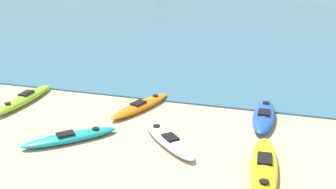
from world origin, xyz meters
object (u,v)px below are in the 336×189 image
at_px(kayak_on_sand_0, 168,139).
at_px(kayak_on_sand_6, 71,137).
at_px(kayak_on_sand_7, 141,105).
at_px(kayak_on_sand_3, 24,99).
at_px(kayak_on_sand_4, 264,167).
at_px(kayak_on_sand_2, 264,116).

relative_size(kayak_on_sand_0, kayak_on_sand_6, 1.02).
xyz_separation_m(kayak_on_sand_0, kayak_on_sand_7, (-1.78, 2.42, 0.01)).
bearing_deg(kayak_on_sand_7, kayak_on_sand_3, -170.82).
distance_m(kayak_on_sand_6, kayak_on_sand_7, 3.33).
relative_size(kayak_on_sand_3, kayak_on_sand_4, 0.99).
height_order(kayak_on_sand_0, kayak_on_sand_7, kayak_on_sand_7).
bearing_deg(kayak_on_sand_6, kayak_on_sand_3, 144.70).
xyz_separation_m(kayak_on_sand_0, kayak_on_sand_2, (2.63, 2.63, 0.05)).
distance_m(kayak_on_sand_4, kayak_on_sand_7, 5.71).
distance_m(kayak_on_sand_0, kayak_on_sand_2, 3.71).
bearing_deg(kayak_on_sand_0, kayak_on_sand_6, -166.06).
xyz_separation_m(kayak_on_sand_2, kayak_on_sand_7, (-4.41, -0.21, -0.04)).
xyz_separation_m(kayak_on_sand_6, kayak_on_sand_7, (1.11, 3.14, 0.01)).
relative_size(kayak_on_sand_3, kayak_on_sand_7, 1.09).
bearing_deg(kayak_on_sand_6, kayak_on_sand_4, -1.63).
xyz_separation_m(kayak_on_sand_3, kayak_on_sand_6, (3.40, -2.41, -0.04)).
xyz_separation_m(kayak_on_sand_3, kayak_on_sand_4, (9.17, -2.57, -0.02)).
xyz_separation_m(kayak_on_sand_2, kayak_on_sand_6, (-5.52, -3.34, -0.05)).
bearing_deg(kayak_on_sand_6, kayak_on_sand_7, 70.49).
bearing_deg(kayak_on_sand_7, kayak_on_sand_4, -35.32).
xyz_separation_m(kayak_on_sand_2, kayak_on_sand_4, (0.25, -3.51, -0.03)).
relative_size(kayak_on_sand_0, kayak_on_sand_7, 0.79).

